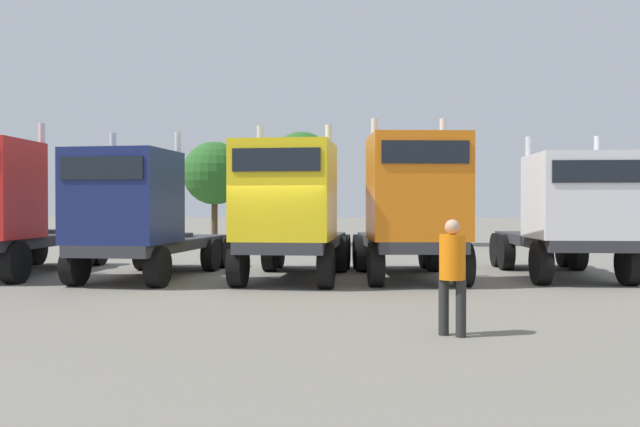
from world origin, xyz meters
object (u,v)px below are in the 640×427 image
semi_truck_orange (412,207)px  semi_truck_white (569,215)px  semi_truck_red (0,209)px  semi_truck_yellow (290,211)px  semi_truck_navy (137,215)px  visitor_in_hivis (452,268)px

semi_truck_orange → semi_truck_white: bearing=94.2°
semi_truck_red → semi_truck_yellow: bearing=87.6°
semi_truck_navy → semi_truck_yellow: 4.12m
semi_truck_navy → visitor_in_hivis: size_ratio=3.68×
semi_truck_yellow → semi_truck_orange: 3.26m
semi_truck_navy → visitor_in_hivis: 10.03m
semi_truck_red → semi_truck_white: semi_truck_red is taller
semi_truck_navy → semi_truck_white: semi_truck_navy is taller
semi_truck_yellow → semi_truck_navy: bearing=-85.9°
semi_truck_red → visitor_in_hivis: bearing=58.2°
semi_truck_red → semi_truck_navy: size_ratio=0.98×
semi_truck_navy → semi_truck_yellow: (4.12, -0.10, 0.12)m
semi_truck_yellow → semi_truck_white: semi_truck_yellow is taller
semi_truck_white → semi_truck_navy: bearing=-84.9°
semi_truck_navy → visitor_in_hivis: (7.17, -6.98, -0.72)m
semi_truck_orange → semi_truck_red: bearing=-95.3°
semi_truck_navy → semi_truck_yellow: size_ratio=1.02×
semi_truck_red → semi_truck_white: size_ratio=1.04×
semi_truck_yellow → semi_truck_orange: bearing=99.8°
semi_truck_orange → visitor_in_hivis: size_ratio=3.43×
semi_truck_yellow → semi_truck_white: bearing=101.6°
semi_truck_white → visitor_in_hivis: semi_truck_white is taller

